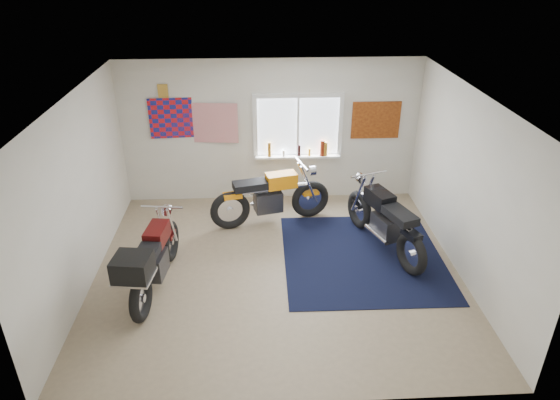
{
  "coord_description": "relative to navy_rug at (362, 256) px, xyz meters",
  "views": [
    {
      "loc": [
        -0.28,
        -6.3,
        4.47
      ],
      "look_at": [
        0.06,
        0.4,
        1.01
      ],
      "focal_mm": 32.0,
      "sensor_mm": 36.0,
      "label": 1
    }
  ],
  "objects": [
    {
      "name": "flag_display",
      "position": [
        -3.28,
        2.18,
        2.14
      ],
      "size": [
        1.6,
        0.1,
        1.17
      ],
      "color": "red",
      "rests_on": "room_shell"
    },
    {
      "name": "ground",
      "position": [
        -1.38,
        -0.3,
        -0.01
      ],
      "size": [
        5.5,
        5.5,
        0.0
      ],
      "primitive_type": "plane",
      "color": "#9E896B",
      "rests_on": "ground"
    },
    {
      "name": "black_chrome_bike",
      "position": [
        0.37,
        0.25,
        0.49
      ],
      "size": [
        0.95,
        2.1,
        1.12
      ],
      "rotation": [
        0.0,
        0.0,
        1.92
      ],
      "color": "black",
      "rests_on": "navy_rug"
    },
    {
      "name": "maroon_tourer",
      "position": [
        -3.15,
        -0.76,
        0.54
      ],
      "size": [
        0.73,
        2.07,
        1.05
      ],
      "rotation": [
        0.0,
        0.0,
        1.44
      ],
      "color": "black",
      "rests_on": "ground"
    },
    {
      "name": "navy_rug",
      "position": [
        0.0,
        0.0,
        0.0
      ],
      "size": [
        2.53,
        2.63,
        0.01
      ],
      "primitive_type": "cube",
      "rotation": [
        0.0,
        0.0,
        -0.01
      ],
      "color": "black",
      "rests_on": "ground"
    },
    {
      "name": "yellow_triumph",
      "position": [
        -1.43,
        1.2,
        0.48
      ],
      "size": [
        2.15,
        0.79,
        1.1
      ],
      "rotation": [
        0.0,
        0.0,
        0.25
      ],
      "color": "black",
      "rests_on": "ground"
    },
    {
      "name": "room_shell",
      "position": [
        -1.38,
        -0.3,
        1.63
      ],
      "size": [
        5.5,
        5.5,
        5.5
      ],
      "color": "white",
      "rests_on": "ground"
    },
    {
      "name": "window_assembly",
      "position": [
        -0.88,
        2.17,
        1.36
      ],
      "size": [
        1.66,
        0.17,
        1.26
      ],
      "color": "white",
      "rests_on": "room_shell"
    },
    {
      "name": "oil_bottles",
      "position": [
        -0.69,
        2.1,
        1.02
      ],
      "size": [
        1.13,
        0.09,
        0.3
      ],
      "color": "brown",
      "rests_on": "window_assembly"
    },
    {
      "name": "triumph_poster",
      "position": [
        0.57,
        2.18,
        1.54
      ],
      "size": [
        0.9,
        0.03,
        0.7
      ],
      "primitive_type": "cube",
      "color": "#A54C14",
      "rests_on": "room_shell"
    }
  ]
}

